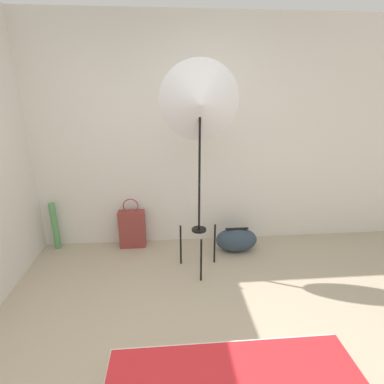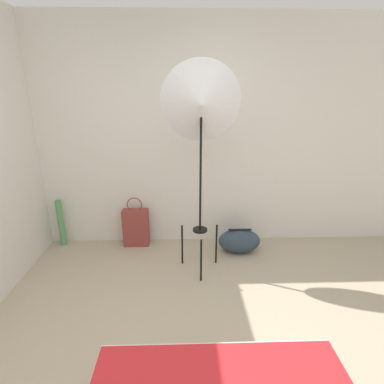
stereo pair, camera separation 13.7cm
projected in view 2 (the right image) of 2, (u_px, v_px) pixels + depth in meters
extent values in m
cube|color=silver|center=(177.00, 137.00, 3.45)|extent=(8.00, 0.05, 2.60)
cube|color=red|center=(221.00, 379.00, 1.56)|extent=(1.34, 0.43, 0.04)
cylinder|color=black|center=(201.00, 261.00, 2.94)|extent=(0.02, 0.02, 0.46)
cylinder|color=black|center=(182.00, 245.00, 3.24)|extent=(0.02, 0.02, 0.46)
cylinder|color=black|center=(216.00, 244.00, 3.25)|extent=(0.02, 0.02, 0.46)
cylinder|color=black|center=(200.00, 230.00, 3.07)|extent=(0.15, 0.15, 0.02)
cylinder|color=black|center=(201.00, 171.00, 2.87)|extent=(0.02, 0.02, 1.25)
cone|color=silver|center=(201.00, 103.00, 2.66)|extent=(0.75, 0.27, 0.76)
cube|color=brown|center=(136.00, 228.00, 3.64)|extent=(0.31, 0.14, 0.46)
torus|color=brown|center=(134.00, 205.00, 3.55)|extent=(0.18, 0.01, 0.18)
ellipsoid|color=#2D3D4C|center=(239.00, 241.00, 3.51)|extent=(0.49, 0.28, 0.28)
cube|color=black|center=(240.00, 230.00, 3.46)|extent=(0.27, 0.04, 0.01)
cylinder|color=#56995B|center=(61.00, 223.00, 3.62)|extent=(0.07, 0.07, 0.58)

